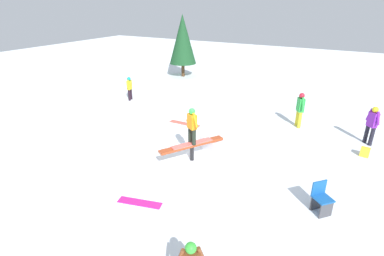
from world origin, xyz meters
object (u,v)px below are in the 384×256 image
main_rider_on_rail (192,127)px  pine_tree_near (183,39)px  bystander_purple (372,123)px  bystander_yellow (130,87)px  loose_snowboard_coral (185,124)px  bystander_green (300,108)px  loose_snowboard_magenta (140,203)px  rail_feature (192,146)px  backpack_on_snow (365,152)px  folding_chair (321,199)px

main_rider_on_rail → pine_tree_near: size_ratio=0.33×
bystander_purple → bystander_yellow: size_ratio=1.18×
main_rider_on_rail → loose_snowboard_coral: 3.62m
bystander_green → loose_snowboard_magenta: bystander_green is taller
rail_feature → loose_snowboard_coral: 3.43m
loose_snowboard_magenta → bystander_yellow: bearing=-63.0°
loose_snowboard_coral → backpack_on_snow: bearing=3.3°
loose_snowboard_magenta → pine_tree_near: bearing=-78.3°
bystander_yellow → bystander_green: bearing=-102.4°
rail_feature → bystander_yellow: size_ratio=1.71×
rail_feature → bystander_purple: 7.09m
loose_snowboard_magenta → pine_tree_near: (-13.68, -6.65, 2.65)m
backpack_on_snow → bystander_green: bearing=-26.0°
bystander_purple → bystander_yellow: (0.10, -11.91, -0.13)m
main_rider_on_rail → bystander_purple: (-4.52, 5.45, -0.41)m
bystander_purple → bystander_green: bearing=-141.5°
rail_feature → pine_tree_near: 12.92m
main_rider_on_rail → pine_tree_near: bearing=-116.7°
bystander_green → loose_snowboard_magenta: size_ratio=1.24×
main_rider_on_rail → bystander_yellow: bearing=-93.0°
pine_tree_near → rail_feature: bearing=31.9°
rail_feature → bystander_green: 5.67m
bystander_purple → bystander_green: bystander_green is taller
bystander_yellow → loose_snowboard_magenta: (7.28, 6.37, -0.73)m
rail_feature → loose_snowboard_magenta: size_ratio=1.77×
pine_tree_near → bystander_green: bearing=58.3°
rail_feature → bystander_green: size_ratio=1.43×
loose_snowboard_coral → folding_chair: bearing=-30.5°
main_rider_on_rail → bystander_purple: size_ratio=0.95×
rail_feature → loose_snowboard_magenta: (2.87, -0.09, -0.54)m
bystander_yellow → bystander_green: bystander_green is taller
bystander_yellow → pine_tree_near: pine_tree_near is taller
bystander_yellow → backpack_on_snow: size_ratio=3.87×
bystander_yellow → pine_tree_near: bearing=-13.5°
folding_chair → pine_tree_near: size_ratio=0.20×
main_rider_on_rail → bystander_purple: main_rider_on_rail is taller
bystander_green → loose_snowboard_coral: (2.20, -4.61, -0.87)m
loose_snowboard_magenta → folding_chair: (-2.04, 4.46, 0.40)m
bystander_purple → pine_tree_near: pine_tree_near is taller
bystander_purple → bystander_green: (-0.46, -2.77, 0.01)m
main_rider_on_rail → loose_snowboard_coral: bearing=-114.0°
folding_chair → loose_snowboard_magenta: bearing=157.1°
rail_feature → loose_snowboard_coral: rail_feature is taller
rail_feature → bystander_purple: size_ratio=1.45×
backpack_on_snow → pine_tree_near: size_ratio=0.08×
main_rider_on_rail → backpack_on_snow: 6.39m
bystander_yellow → bystander_green: size_ratio=0.84×
bystander_purple → pine_tree_near: 13.84m
backpack_on_snow → folding_chair: bearing=82.6°
rail_feature → main_rider_on_rail: main_rider_on_rail is taller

